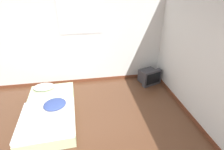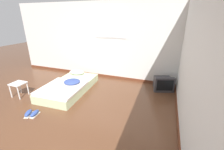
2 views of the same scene
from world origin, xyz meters
name	(u,v)px [view 2 (image 2 of 2)]	position (x,y,z in m)	size (l,w,h in m)	color
ground_plane	(51,128)	(0.00, 0.00, 0.00)	(20.00, 20.00, 0.00)	brown
wall_back	(106,42)	(0.00, 2.99, 1.30)	(7.25, 0.08, 2.60)	silver
wall_right	(202,90)	(2.45, 0.00, 1.29)	(0.08, 8.32, 2.60)	silver
mattress_bed	(69,86)	(-0.62, 1.56, 0.15)	(1.15, 2.02, 0.38)	beige
crt_tv	(163,83)	(2.03, 2.56, 0.22)	(0.63, 0.57, 0.45)	#333338
side_stool	(18,86)	(-1.74, 0.79, 0.32)	(0.35, 0.35, 0.40)	white
sneaker_pair	(31,113)	(-0.70, 0.20, 0.05)	(0.32, 0.32, 0.10)	silver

